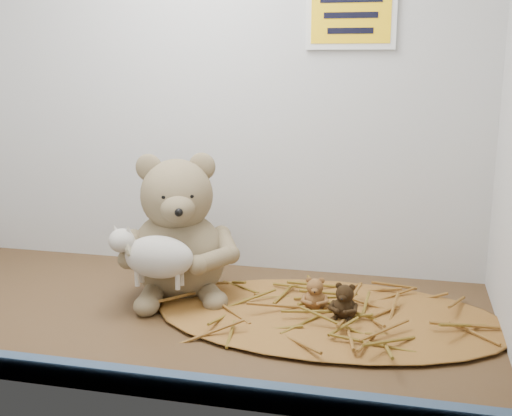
% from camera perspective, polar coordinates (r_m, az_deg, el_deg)
% --- Properties ---
extents(alcove_shell, '(1.20, 0.60, 0.90)m').
position_cam_1_polar(alcove_shell, '(1.23, -7.05, 12.33)').
color(alcove_shell, '#432D17').
rests_on(alcove_shell, ground).
extents(front_rail, '(1.19, 0.02, 0.04)m').
position_cam_1_polar(front_rail, '(0.99, -14.11, -14.26)').
color(front_rail, '#3A556F').
rests_on(front_rail, shelf_floor).
extents(straw_bed, '(0.65, 0.38, 0.01)m').
position_cam_1_polar(straw_bed, '(1.20, 6.51, -9.48)').
color(straw_bed, brown).
rests_on(straw_bed, shelf_floor).
extents(main_teddy, '(0.31, 0.31, 0.29)m').
position_cam_1_polar(main_teddy, '(1.28, -6.99, -1.57)').
color(main_teddy, '#836C50').
rests_on(main_teddy, shelf_floor).
extents(toy_lamb, '(0.17, 0.10, 0.11)m').
position_cam_1_polar(toy_lamb, '(1.19, -8.65, -4.33)').
color(toy_lamb, beige).
rests_on(toy_lamb, main_teddy).
extents(mini_teddy_tan, '(0.06, 0.06, 0.06)m').
position_cam_1_polar(mini_teddy_tan, '(1.20, 5.26, -7.46)').
color(mini_teddy_tan, '#955E30').
rests_on(mini_teddy_tan, straw_bed).
extents(mini_teddy_brown, '(0.06, 0.06, 0.07)m').
position_cam_1_polar(mini_teddy_brown, '(1.17, 7.90, -8.05)').
color(mini_teddy_brown, black).
rests_on(mini_teddy_brown, straw_bed).
extents(wall_sign, '(0.16, 0.01, 0.11)m').
position_cam_1_polar(wall_sign, '(1.36, 8.45, 16.58)').
color(wall_sign, '#EEB40C').
rests_on(wall_sign, back_wall).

